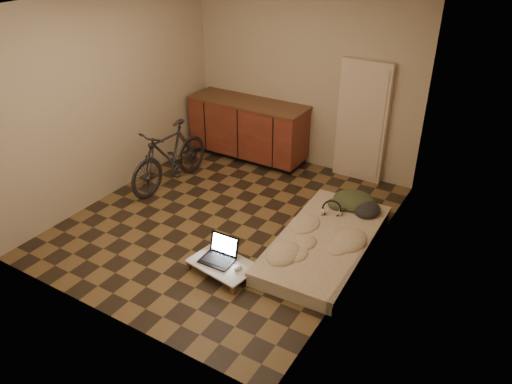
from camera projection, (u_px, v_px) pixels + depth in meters
The scene contains 10 objects.
room_shell at pixel (224, 123), 5.62m from camera, with size 3.50×4.00×2.60m.
cabinets at pixel (248, 129), 7.63m from camera, with size 1.84×0.62×0.91m.
appliance_panel at pixel (362, 122), 6.86m from camera, with size 0.70×0.10×1.70m, color beige.
bicycle at pixel (169, 153), 6.83m from camera, with size 0.44×1.51×0.98m, color black.
futon at pixel (325, 243), 5.67m from camera, with size 1.04×2.04×0.17m.
clothing_pile at pixel (358, 198), 6.15m from camera, with size 0.58×0.48×0.23m, color #353C23, non-canonical shape.
headphones at pixel (332, 209), 6.00m from camera, with size 0.26×0.24×0.17m, color black, non-canonical shape.
lap_desk at pixel (223, 264), 5.31m from camera, with size 0.75×0.55×0.12m.
laptop at pixel (220, 255), 5.34m from camera, with size 0.35×0.32×0.24m.
mouse at pixel (238, 268), 5.20m from camera, with size 0.07×0.11×0.04m, color silver.
Camera 1 is at (3.04, -4.33, 3.38)m, focal length 35.00 mm.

